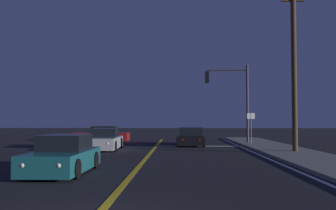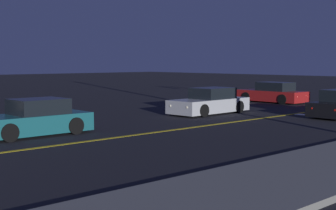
% 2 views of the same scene
% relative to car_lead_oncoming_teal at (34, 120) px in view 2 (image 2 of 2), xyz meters
% --- Properties ---
extents(lane_line_center, '(0.20, 37.37, 0.01)m').
position_rel_car_lead_oncoming_teal_xyz_m(lane_line_center, '(2.50, 3.83, -0.58)').
color(lane_line_center, gold).
rests_on(lane_line_center, ground).
extents(lane_line_edge_right, '(0.16, 37.37, 0.01)m').
position_rel_car_lead_oncoming_teal_xyz_m(lane_line_edge_right, '(8.42, 3.83, -0.58)').
color(lane_line_edge_right, white).
rests_on(lane_line_edge_right, ground).
extents(car_lead_oncoming_teal, '(1.86, 4.22, 1.34)m').
position_rel_car_lead_oncoming_teal_xyz_m(car_lead_oncoming_teal, '(0.00, 0.00, 0.00)').
color(car_lead_oncoming_teal, '#195960').
rests_on(car_lead_oncoming_teal, ground).
extents(car_parked_curb_silver, '(2.02, 4.68, 1.34)m').
position_rel_car_lead_oncoming_teal_xyz_m(car_parked_curb_silver, '(-0.62, 10.28, 0.00)').
color(car_parked_curb_silver, '#B2B5BA').
rests_on(car_parked_curb_silver, ground).
extents(car_far_approaching_red, '(4.75, 1.93, 1.34)m').
position_rel_car_lead_oncoming_teal_xyz_m(car_far_approaching_red, '(-2.48, 18.47, 0.00)').
color(car_far_approaching_red, maroon).
rests_on(car_far_approaching_red, ground).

